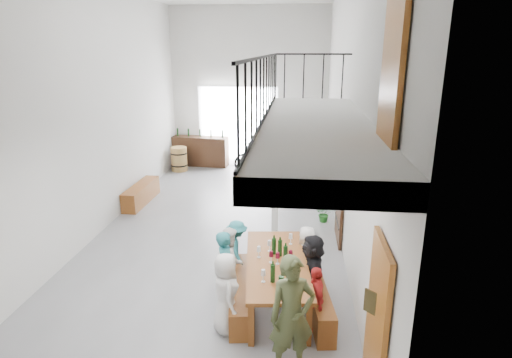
# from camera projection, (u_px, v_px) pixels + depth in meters

# --- Properties ---
(floor) EXTENTS (12.00, 12.00, 0.00)m
(floor) POSITION_uv_depth(u_px,v_px,m) (221.00, 229.00, 10.08)
(floor) COLOR slate
(floor) RESTS_ON ground
(room_walls) EXTENTS (12.00, 12.00, 12.00)m
(room_walls) POSITION_uv_depth(u_px,v_px,m) (217.00, 75.00, 9.04)
(room_walls) COLOR silver
(room_walls) RESTS_ON ground
(gateway_portal) EXTENTS (2.80, 0.08, 2.80)m
(gateway_portal) POSITION_uv_depth(u_px,v_px,m) (238.00, 126.00, 15.36)
(gateway_portal) COLOR white
(gateway_portal) RESTS_ON ground
(right_wall_decor) EXTENTS (0.07, 8.28, 5.07)m
(right_wall_decor) POSITION_uv_depth(u_px,v_px,m) (350.00, 187.00, 7.54)
(right_wall_decor) COLOR #955218
(right_wall_decor) RESTS_ON ground
(balcony) EXTENTS (1.52, 5.62, 4.00)m
(balcony) POSITION_uv_depth(u_px,v_px,m) (314.00, 131.00, 6.05)
(balcony) COLOR silver
(balcony) RESTS_ON ground
(tasting_table) EXTENTS (1.21, 2.46, 0.79)m
(tasting_table) POSITION_uv_depth(u_px,v_px,m) (277.00, 266.00, 6.92)
(tasting_table) COLOR brown
(tasting_table) RESTS_ON ground
(bench_inner) EXTENTS (0.57, 1.96, 0.45)m
(bench_inner) POSITION_uv_depth(u_px,v_px,m) (240.00, 293.00, 7.04)
(bench_inner) COLOR brown
(bench_inner) RESTS_ON ground
(bench_wall) EXTENTS (0.55, 2.15, 0.49)m
(bench_wall) POSITION_uv_depth(u_px,v_px,m) (315.00, 294.00, 6.98)
(bench_wall) COLOR brown
(bench_wall) RESTS_ON ground
(tableware) EXTENTS (0.59, 1.38, 0.35)m
(tableware) POSITION_uv_depth(u_px,v_px,m) (277.00, 255.00, 6.83)
(tableware) COLOR black
(tableware) RESTS_ON tasting_table
(side_bench) EXTENTS (0.45, 1.83, 0.51)m
(side_bench) POSITION_uv_depth(u_px,v_px,m) (141.00, 194.00, 11.76)
(side_bench) COLOR brown
(side_bench) RESTS_ON ground
(oak_barrel) EXTENTS (0.57, 0.57, 0.84)m
(oak_barrel) POSITION_uv_depth(u_px,v_px,m) (179.00, 159.00, 14.80)
(oak_barrel) COLOR olive
(oak_barrel) RESTS_ON ground
(serving_counter) EXTENTS (2.03, 0.73, 1.05)m
(serving_counter) POSITION_uv_depth(u_px,v_px,m) (200.00, 151.00, 15.47)
(serving_counter) COLOR #321D0F
(serving_counter) RESTS_ON ground
(counter_bottles) EXTENTS (1.74, 0.27, 0.28)m
(counter_bottles) POSITION_uv_depth(u_px,v_px,m) (200.00, 133.00, 15.28)
(counter_bottles) COLOR black
(counter_bottles) RESTS_ON serving_counter
(guest_left_a) EXTENTS (0.58, 0.71, 1.26)m
(guest_left_a) POSITION_uv_depth(u_px,v_px,m) (226.00, 293.00, 6.31)
(guest_left_a) COLOR silver
(guest_left_a) RESTS_ON ground
(guest_left_b) EXTENTS (0.37, 0.52, 1.32)m
(guest_left_b) POSITION_uv_depth(u_px,v_px,m) (226.00, 269.00, 6.91)
(guest_left_b) COLOR #226A71
(guest_left_b) RESTS_ON ground
(guest_left_c) EXTENTS (0.57, 0.66, 1.18)m
(guest_left_c) POSITION_uv_depth(u_px,v_px,m) (230.00, 259.00, 7.39)
(guest_left_c) COLOR silver
(guest_left_c) RESTS_ON ground
(guest_left_d) EXTENTS (0.60, 0.80, 1.09)m
(guest_left_d) POSITION_uv_depth(u_px,v_px,m) (237.00, 249.00, 7.88)
(guest_left_d) COLOR #226A71
(guest_left_d) RESTS_ON ground
(guest_right_a) EXTENTS (0.35, 0.64, 1.03)m
(guest_right_a) POSITION_uv_depth(u_px,v_px,m) (316.00, 298.00, 6.37)
(guest_right_a) COLOR red
(guest_right_a) RESTS_ON ground
(guest_right_b) EXTENTS (0.40, 1.18, 1.27)m
(guest_right_b) POSITION_uv_depth(u_px,v_px,m) (312.00, 271.00, 6.91)
(guest_right_b) COLOR black
(guest_right_b) RESTS_ON ground
(guest_right_c) EXTENTS (0.48, 0.61, 1.10)m
(guest_right_c) POSITION_uv_depth(u_px,v_px,m) (306.00, 256.00, 7.62)
(guest_right_c) COLOR silver
(guest_right_c) RESTS_ON ground
(host_standing) EXTENTS (0.69, 0.55, 1.65)m
(host_standing) POSITION_uv_depth(u_px,v_px,m) (292.00, 316.00, 5.44)
(host_standing) COLOR #404929
(host_standing) RESTS_ON ground
(potted_plant) EXTENTS (0.40, 0.36, 0.42)m
(potted_plant) POSITION_uv_depth(u_px,v_px,m) (324.00, 214.00, 10.46)
(potted_plant) COLOR #144413
(potted_plant) RESTS_ON ground
(bicycle_near) EXTENTS (1.88, 1.27, 0.94)m
(bicycle_near) POSITION_uv_depth(u_px,v_px,m) (266.00, 155.00, 15.13)
(bicycle_near) COLOR black
(bicycle_near) RESTS_ON ground
(bicycle_far) EXTENTS (1.76, 1.09, 1.02)m
(bicycle_far) POSITION_uv_depth(u_px,v_px,m) (258.00, 157.00, 14.73)
(bicycle_far) COLOR black
(bicycle_far) RESTS_ON ground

